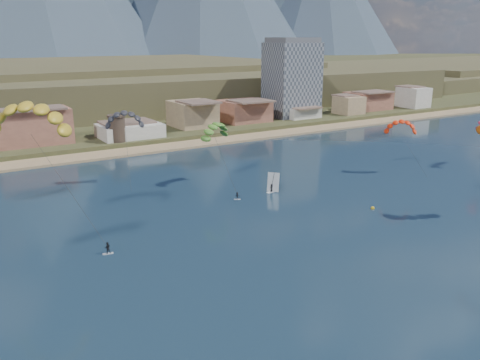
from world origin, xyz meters
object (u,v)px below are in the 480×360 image
object	(u,v)px
kitesurfer_green	(215,129)
buoy	(373,208)
windsurfer	(272,186)
watchtower	(117,128)
apartment_tower	(292,78)
kitesurfer_yellow	(29,114)

from	to	relation	value
kitesurfer_green	buoy	xyz separation A→B (m)	(18.41, -33.36, -13.30)
windsurfer	watchtower	bearing A→B (deg)	102.49
kitesurfer_green	buoy	distance (m)	40.36
apartment_tower	watchtower	size ratio (longest dim) A/B	3.72
apartment_tower	windsurfer	distance (m)	103.87
apartment_tower	kitesurfer_green	world-z (taller)	apartment_tower
watchtower	kitesurfer_green	xyz separation A→B (m)	(6.87, -51.88, 7.06)
kitesurfer_yellow	apartment_tower	bearing A→B (deg)	34.93
watchtower	kitesurfer_yellow	distance (m)	77.69
kitesurfer_green	buoy	bearing A→B (deg)	-61.12
kitesurfer_yellow	kitesurfer_green	bearing A→B (deg)	19.44
watchtower	kitesurfer_green	distance (m)	52.81
kitesurfer_yellow	buoy	size ratio (longest dim) A/B	33.54
kitesurfer_yellow	windsurfer	distance (m)	54.51
kitesurfer_yellow	watchtower	bearing A→B (deg)	61.75
windsurfer	buoy	world-z (taller)	windsurfer
kitesurfer_green	apartment_tower	bearing A→B (deg)	42.02
watchtower	buoy	distance (m)	89.13
watchtower	kitesurfer_yellow	world-z (taller)	kitesurfer_yellow
apartment_tower	watchtower	xyz separation A→B (m)	(-80.00, -14.00, -11.45)
apartment_tower	windsurfer	world-z (taller)	apartment_tower
kitesurfer_yellow	kitesurfer_green	size ratio (longest dim) A/B	1.46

